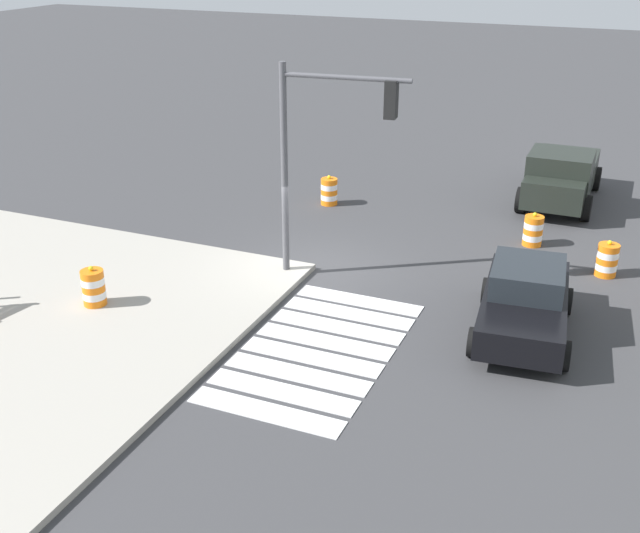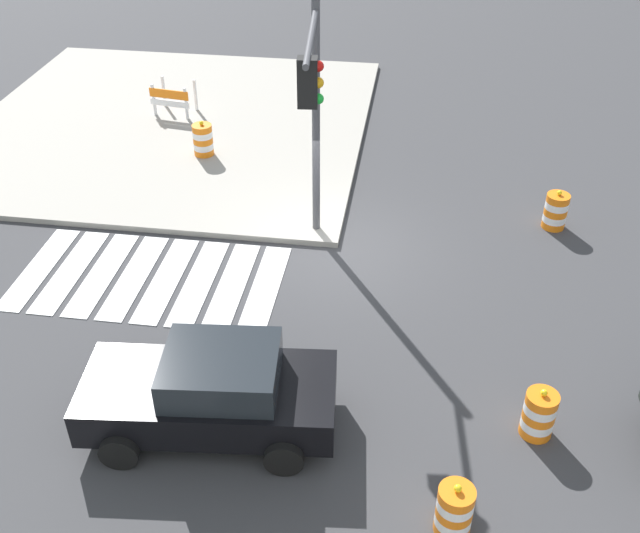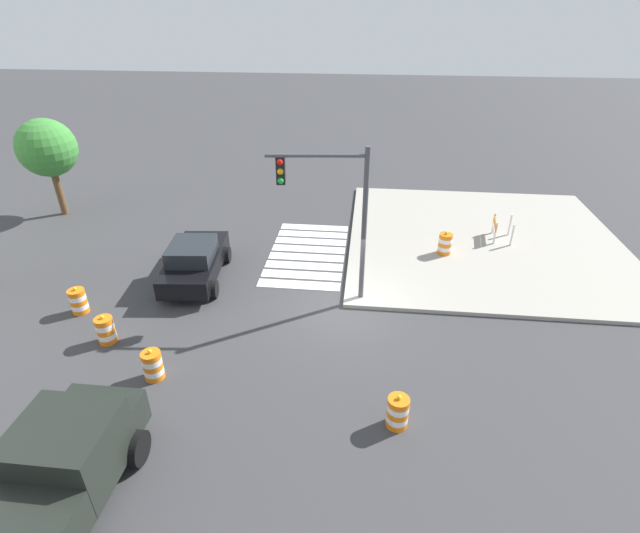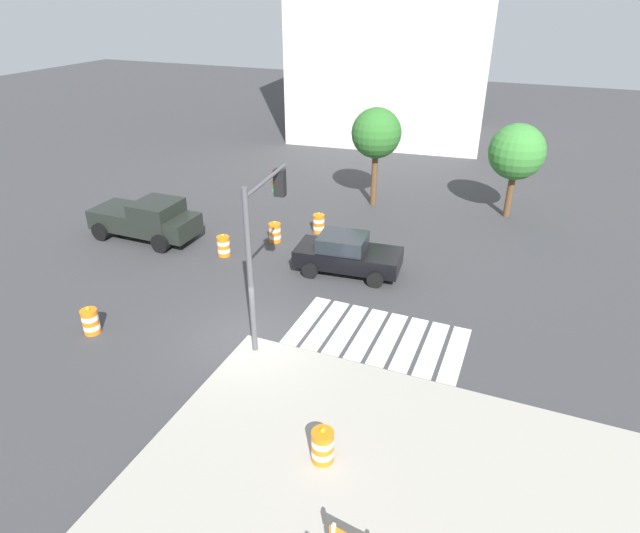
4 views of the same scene
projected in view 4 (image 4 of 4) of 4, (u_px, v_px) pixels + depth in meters
name	position (u px, v px, depth m)	size (l,w,h in m)	color
ground_plane	(248.00, 339.00, 18.20)	(120.00, 120.00, 0.00)	#38383A
crosswalk_stripes	(377.00, 336.00, 18.31)	(5.85, 3.20, 0.02)	silver
sports_car	(347.00, 254.00, 22.12)	(4.46, 2.46, 1.63)	black
pickup_truck	(148.00, 219.00, 24.98)	(5.16, 2.36, 1.92)	black
traffic_barrel_near_corner	(319.00, 223.00, 25.88)	(0.56, 0.56, 1.02)	orange
traffic_barrel_crosswalk_end	(275.00, 232.00, 24.93)	(0.56, 0.56, 1.02)	orange
traffic_barrel_median_near	(224.00, 246.00, 23.64)	(0.56, 0.56, 1.02)	orange
traffic_barrel_median_far	(91.00, 321.00, 18.32)	(0.56, 0.56, 1.02)	orange
traffic_barrel_on_sidewalk	(323.00, 446.00, 13.16)	(0.56, 0.56, 1.02)	orange
traffic_light_pole	(262.00, 229.00, 16.66)	(0.64, 3.28, 5.50)	#4C4C51
street_tree_streetside_near	(376.00, 134.00, 27.60)	(2.58, 2.58, 5.19)	brown
street_tree_streetside_mid	(517.00, 152.00, 26.32)	(2.74, 2.74, 4.76)	brown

